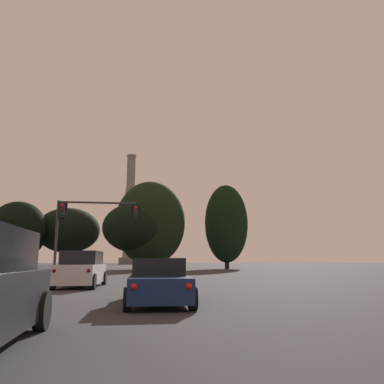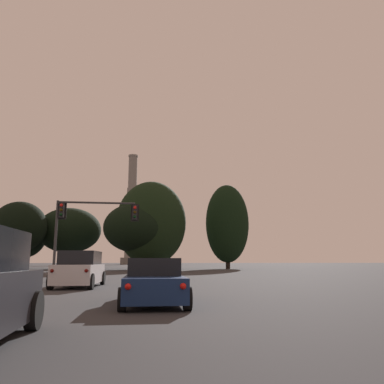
{
  "view_description": "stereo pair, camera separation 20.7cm",
  "coord_description": "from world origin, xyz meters",
  "px_view_note": "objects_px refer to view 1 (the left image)",
  "views": [
    {
      "loc": [
        -0.45,
        -0.12,
        1.33
      ],
      "look_at": [
        4.84,
        36.71,
        8.23
      ],
      "focal_mm": 35.0,
      "sensor_mm": 36.0,
      "label": 1
    },
    {
      "loc": [
        -0.25,
        -0.15,
        1.33
      ],
      "look_at": [
        4.84,
        36.71,
        8.23
      ],
      "focal_mm": 35.0,
      "sensor_mm": 36.0,
      "label": 2
    }
  ],
  "objects_px": {
    "traffic_light_overhead_left": "(86,219)",
    "smokestack": "(130,220)",
    "sedan_center_lane_second": "(158,282)",
    "suv_left_lane_front": "(82,270)"
  },
  "relations": [
    {
      "from": "traffic_light_overhead_left",
      "to": "smokestack",
      "type": "height_order",
      "value": "smokestack"
    },
    {
      "from": "traffic_light_overhead_left",
      "to": "smokestack",
      "type": "bearing_deg",
      "value": 90.03
    },
    {
      "from": "sedan_center_lane_second",
      "to": "suv_left_lane_front",
      "type": "bearing_deg",
      "value": 114.08
    },
    {
      "from": "suv_left_lane_front",
      "to": "traffic_light_overhead_left",
      "type": "distance_m",
      "value": 6.88
    },
    {
      "from": "smokestack",
      "to": "traffic_light_overhead_left",
      "type": "bearing_deg",
      "value": -89.97
    },
    {
      "from": "sedan_center_lane_second",
      "to": "traffic_light_overhead_left",
      "type": "bearing_deg",
      "value": 107.47
    },
    {
      "from": "suv_left_lane_front",
      "to": "smokestack",
      "type": "relative_size",
      "value": 0.11
    },
    {
      "from": "suv_left_lane_front",
      "to": "sedan_center_lane_second",
      "type": "bearing_deg",
      "value": -63.92
    },
    {
      "from": "sedan_center_lane_second",
      "to": "smokestack",
      "type": "height_order",
      "value": "smokestack"
    },
    {
      "from": "smokestack",
      "to": "suv_left_lane_front",
      "type": "bearing_deg",
      "value": -89.68
    }
  ]
}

